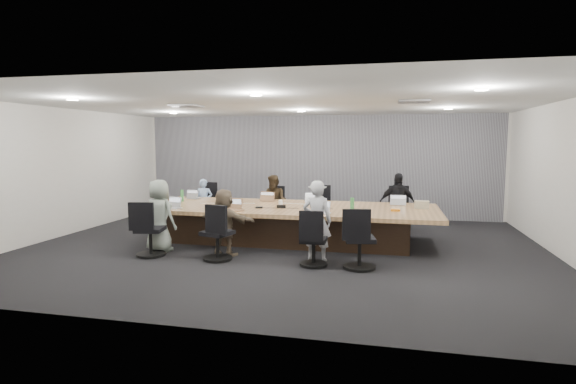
% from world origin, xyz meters
% --- Properties ---
extents(floor, '(10.00, 8.00, 0.00)m').
position_xyz_m(floor, '(0.00, 0.00, 0.00)').
color(floor, black).
rests_on(floor, ground).
extents(ceiling, '(10.00, 8.00, 0.00)m').
position_xyz_m(ceiling, '(0.00, 0.00, 2.80)').
color(ceiling, white).
rests_on(ceiling, wall_back).
extents(wall_back, '(10.00, 0.00, 2.80)m').
position_xyz_m(wall_back, '(0.00, 4.00, 1.40)').
color(wall_back, beige).
rests_on(wall_back, ground).
extents(wall_front, '(10.00, 0.00, 2.80)m').
position_xyz_m(wall_front, '(0.00, -4.00, 1.40)').
color(wall_front, beige).
rests_on(wall_front, ground).
extents(wall_left, '(0.00, 8.00, 2.80)m').
position_xyz_m(wall_left, '(-5.00, 0.00, 1.40)').
color(wall_left, beige).
rests_on(wall_left, ground).
extents(wall_right, '(0.00, 8.00, 2.80)m').
position_xyz_m(wall_right, '(5.00, 0.00, 1.40)').
color(wall_right, beige).
rests_on(wall_right, ground).
extents(curtain, '(9.80, 0.04, 2.80)m').
position_xyz_m(curtain, '(0.00, 3.92, 1.40)').
color(curtain, gray).
rests_on(curtain, ground).
extents(conference_table, '(6.00, 2.20, 0.74)m').
position_xyz_m(conference_table, '(0.00, 0.50, 0.40)').
color(conference_table, '#322115').
rests_on(conference_table, ground).
extents(chair_0, '(0.73, 0.73, 0.85)m').
position_xyz_m(chair_0, '(-2.47, 2.20, 0.43)').
color(chair_0, black).
rests_on(chair_0, ground).
extents(chair_1, '(0.65, 0.65, 0.75)m').
position_xyz_m(chair_1, '(-0.66, 2.20, 0.38)').
color(chair_1, black).
rests_on(chair_1, ground).
extents(chair_2, '(0.60, 0.60, 0.82)m').
position_xyz_m(chair_2, '(0.37, 2.20, 0.41)').
color(chair_2, black).
rests_on(chair_2, ground).
extents(chair_3, '(0.68, 0.68, 0.86)m').
position_xyz_m(chair_3, '(2.19, 2.20, 0.43)').
color(chair_3, black).
rests_on(chair_3, ground).
extents(chair_4, '(0.64, 0.64, 0.81)m').
position_xyz_m(chair_4, '(-2.20, -1.20, 0.41)').
color(chair_4, black).
rests_on(chair_4, ground).
extents(chair_5, '(0.68, 0.68, 0.81)m').
position_xyz_m(chair_5, '(-0.90, -1.20, 0.40)').
color(chair_5, black).
rests_on(chair_5, ground).
extents(chair_6, '(0.50, 0.50, 0.73)m').
position_xyz_m(chair_6, '(0.80, -1.20, 0.36)').
color(chair_6, black).
rests_on(chair_6, ground).
extents(chair_7, '(0.65, 0.65, 0.82)m').
position_xyz_m(chair_7, '(1.56, -1.20, 0.41)').
color(chair_7, black).
rests_on(chair_7, ground).
extents(person_0, '(0.48, 0.37, 1.16)m').
position_xyz_m(person_0, '(-2.47, 1.85, 0.58)').
color(person_0, '#8EABD5').
rests_on(person_0, ground).
extents(laptop_0, '(0.33, 0.25, 0.02)m').
position_xyz_m(laptop_0, '(-2.47, 1.30, 0.75)').
color(laptop_0, '#B2B2B7').
rests_on(laptop_0, conference_table).
extents(person_1, '(0.71, 0.60, 1.28)m').
position_xyz_m(person_1, '(-0.66, 1.85, 0.64)').
color(person_1, '#352819').
rests_on(person_1, ground).
extents(laptop_1, '(0.36, 0.27, 0.02)m').
position_xyz_m(laptop_1, '(-0.66, 1.30, 0.75)').
color(laptop_1, '#8C6647').
rests_on(laptop_1, conference_table).
extents(person_2, '(0.82, 0.58, 1.16)m').
position_xyz_m(person_2, '(0.37, 1.85, 0.58)').
color(person_2, '#A9AEAA').
rests_on(person_2, ground).
extents(laptop_2, '(0.31, 0.22, 0.02)m').
position_xyz_m(laptop_2, '(0.37, 1.30, 0.75)').
color(laptop_2, '#B2B2B7').
rests_on(laptop_2, conference_table).
extents(person_3, '(0.85, 0.45, 1.38)m').
position_xyz_m(person_3, '(2.19, 1.85, 0.69)').
color(person_3, black).
rests_on(person_3, ground).
extents(laptop_3, '(0.33, 0.23, 0.02)m').
position_xyz_m(laptop_3, '(2.19, 1.30, 0.75)').
color(laptop_3, '#B2B2B7').
rests_on(laptop_3, conference_table).
extents(person_4, '(0.76, 0.59, 1.37)m').
position_xyz_m(person_4, '(-2.20, -0.85, 0.68)').
color(person_4, gray).
rests_on(person_4, ground).
extents(laptop_4, '(0.33, 0.26, 0.02)m').
position_xyz_m(laptop_4, '(-2.20, -0.30, 0.75)').
color(laptop_4, '#B2B2B7').
rests_on(laptop_4, conference_table).
extents(person_5, '(1.19, 0.64, 1.22)m').
position_xyz_m(person_5, '(-0.90, -0.85, 0.61)').
color(person_5, brown).
rests_on(person_5, ground).
extents(laptop_5, '(0.36, 0.29, 0.02)m').
position_xyz_m(laptop_5, '(-0.90, -0.30, 0.75)').
color(laptop_5, '#8C6647').
rests_on(laptop_5, conference_table).
extents(person_6, '(0.53, 0.37, 1.39)m').
position_xyz_m(person_6, '(0.80, -0.85, 0.70)').
color(person_6, '#ABACB3').
rests_on(person_6, ground).
extents(laptop_6, '(0.33, 0.25, 0.02)m').
position_xyz_m(laptop_6, '(0.80, -0.30, 0.75)').
color(laptop_6, '#B2B2B7').
rests_on(laptop_6, conference_table).
extents(bottle_green_left, '(0.09, 0.09, 0.26)m').
position_xyz_m(bottle_green_left, '(-2.52, 0.76, 0.87)').
color(bottle_green_left, '#3D9346').
rests_on(bottle_green_left, conference_table).
extents(bottle_green_right, '(0.09, 0.09, 0.27)m').
position_xyz_m(bottle_green_right, '(1.33, 0.08, 0.87)').
color(bottle_green_right, '#3D9346').
rests_on(bottle_green_right, conference_table).
extents(bottle_clear, '(0.08, 0.08, 0.20)m').
position_xyz_m(bottle_clear, '(-1.28, 0.50, 0.84)').
color(bottle_clear, silver).
rests_on(bottle_clear, conference_table).
extents(cup_white_far, '(0.11, 0.11, 0.10)m').
position_xyz_m(cup_white_far, '(-0.22, 0.66, 0.79)').
color(cup_white_far, white).
rests_on(cup_white_far, conference_table).
extents(cup_white_near, '(0.08, 0.08, 0.09)m').
position_xyz_m(cup_white_near, '(1.29, 0.58, 0.79)').
color(cup_white_near, white).
rests_on(cup_white_near, conference_table).
extents(mug_brown, '(0.12, 0.12, 0.12)m').
position_xyz_m(mug_brown, '(-2.63, 0.40, 0.80)').
color(mug_brown, brown).
rests_on(mug_brown, conference_table).
extents(mic_left, '(0.16, 0.12, 0.03)m').
position_xyz_m(mic_left, '(-0.53, 0.14, 0.75)').
color(mic_left, black).
rests_on(mic_left, conference_table).
extents(mic_right, '(0.16, 0.14, 0.03)m').
position_xyz_m(mic_right, '(0.65, 0.54, 0.75)').
color(mic_right, black).
rests_on(mic_right, conference_table).
extents(stapler, '(0.18, 0.06, 0.07)m').
position_xyz_m(stapler, '(-0.10, 0.21, 0.77)').
color(stapler, black).
rests_on(stapler, conference_table).
extents(canvas_bag, '(0.30, 0.20, 0.15)m').
position_xyz_m(canvas_bag, '(2.65, 0.81, 0.82)').
color(canvas_bag, '#B5AB8D').
rests_on(canvas_bag, conference_table).
extents(snack_packet, '(0.18, 0.12, 0.04)m').
position_xyz_m(snack_packet, '(2.14, 0.34, 0.76)').
color(snack_packet, orange).
rests_on(snack_packet, conference_table).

